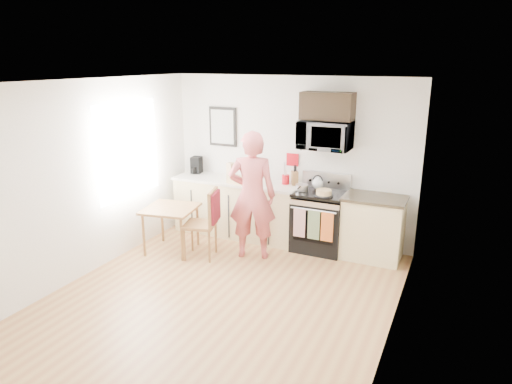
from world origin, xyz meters
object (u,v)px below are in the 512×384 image
at_px(cake, 324,193).
at_px(microwave, 325,135).
at_px(range, 320,222).
at_px(chair, 209,214).
at_px(dining_table, 170,213).
at_px(person, 252,196).

bearing_deg(cake, microwave, 108.60).
bearing_deg(cake, range, 117.76).
distance_m(microwave, cake, 0.85).
bearing_deg(chair, cake, 13.08).
bearing_deg(range, microwave, 90.06).
bearing_deg(dining_table, range, 26.43).
distance_m(microwave, chair, 2.06).
distance_m(microwave, person, 1.40).
relative_size(chair, cake, 3.81).
distance_m(chair, cake, 1.69).
bearing_deg(person, microwave, -154.62).
bearing_deg(microwave, dining_table, -151.25).
bearing_deg(chair, microwave, 23.00).
bearing_deg(dining_table, person, 15.41).
bearing_deg(range, dining_table, -153.57).
relative_size(microwave, dining_table, 1.02).
bearing_deg(cake, chair, -151.44).
relative_size(range, chair, 1.12).
xyz_separation_m(range, person, (-0.82, -0.68, 0.51)).
height_order(range, chair, range).
distance_m(range, dining_table, 2.27).
relative_size(dining_table, cake, 2.73).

